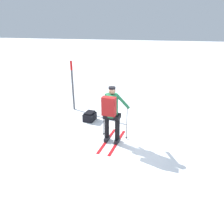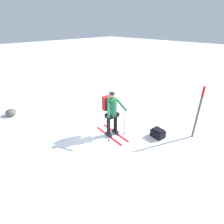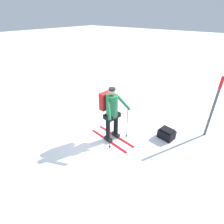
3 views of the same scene
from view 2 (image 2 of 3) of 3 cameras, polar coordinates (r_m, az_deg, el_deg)
The scene contains 5 objects.
ground_plane at distance 7.35m, azimuth -4.60°, elevation -6.60°, with size 80.00×80.00×0.00m, color white.
skier at distance 6.68m, azimuth -0.23°, elevation 0.54°, with size 1.67×0.96×1.82m.
dropped_backpack at distance 7.20m, azimuth 14.77°, elevation -6.71°, with size 0.55×0.45×0.35m.
trail_marker at distance 7.22m, azimuth 26.52°, elevation 0.80°, with size 0.09×0.09×2.10m.
rock_boulder at distance 9.88m, azimuth -30.07°, elevation -0.08°, with size 0.58×0.49×0.32m, color #5B5651.
Camera 2 is at (4.74, -3.87, 4.08)m, focal length 28.00 mm.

